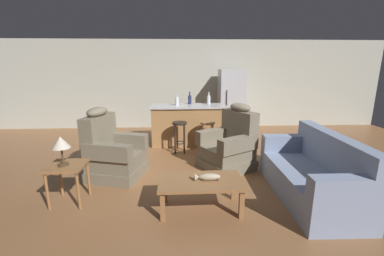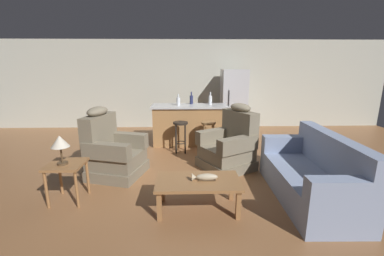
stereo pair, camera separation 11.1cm
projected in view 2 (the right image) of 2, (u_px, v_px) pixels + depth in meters
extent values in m
plane|color=brown|center=(191.00, 164.00, 5.00)|extent=(12.00, 12.00, 0.00)
cube|color=#B2B2A3|center=(188.00, 85.00, 7.72)|extent=(12.00, 0.05, 2.60)
cube|color=olive|center=(198.00, 181.00, 3.35)|extent=(1.10, 0.60, 0.04)
cube|color=olive|center=(159.00, 206.00, 3.16)|extent=(0.06, 0.06, 0.38)
cube|color=olive|center=(238.00, 205.00, 3.19)|extent=(0.06, 0.06, 0.38)
cube|color=olive|center=(163.00, 188.00, 3.62)|extent=(0.06, 0.06, 0.38)
cube|color=olive|center=(231.00, 187.00, 3.65)|extent=(0.06, 0.06, 0.38)
cube|color=#4C3823|center=(207.00, 180.00, 3.35)|extent=(0.22, 0.07, 0.01)
ellipsoid|color=tan|center=(207.00, 177.00, 3.34)|extent=(0.28, 0.09, 0.09)
cone|color=tan|center=(194.00, 177.00, 3.33)|extent=(0.06, 0.10, 0.10)
cube|color=#8493B2|center=(306.00, 192.00, 3.71)|extent=(0.88, 1.92, 0.20)
cube|color=#8493B2|center=(308.00, 178.00, 3.66)|extent=(0.88, 1.92, 0.22)
cube|color=#8493B2|center=(333.00, 154.00, 3.57)|extent=(0.24, 1.90, 0.52)
cube|color=#8493B2|center=(345.00, 191.00, 2.77)|extent=(0.84, 0.22, 0.28)
cube|color=#8493B2|center=(287.00, 144.00, 4.42)|extent=(0.84, 0.22, 0.28)
cube|color=#756B56|center=(118.00, 170.00, 4.49)|extent=(1.03, 1.03, 0.18)
cube|color=#756B56|center=(117.00, 159.00, 4.44)|extent=(0.97, 0.94, 0.24)
cube|color=#756B56|center=(99.00, 133.00, 4.41)|extent=(0.43, 0.79, 0.64)
ellipsoid|color=#756B56|center=(97.00, 111.00, 4.31)|extent=(0.38, 0.52, 0.16)
cube|color=#756B56|center=(126.00, 140.00, 4.69)|extent=(0.82, 0.39, 0.26)
cube|color=#756B56|center=(106.00, 151.00, 4.07)|extent=(0.82, 0.39, 0.26)
cube|color=#756B56|center=(226.00, 163.00, 4.80)|extent=(1.15, 1.15, 0.18)
cube|color=#756B56|center=(226.00, 153.00, 4.74)|extent=(1.07, 1.05, 0.24)
cube|color=#756B56|center=(240.00, 128.00, 4.79)|extent=(0.58, 0.78, 0.64)
ellipsoid|color=#756B56|center=(241.00, 108.00, 4.70)|extent=(0.46, 0.53, 0.16)
cube|color=#756B56|center=(238.00, 145.00, 4.40)|extent=(0.78, 0.55, 0.26)
cube|color=#756B56|center=(215.00, 136.00, 4.95)|extent=(0.78, 0.55, 0.26)
cube|color=olive|center=(66.00, 165.00, 3.55)|extent=(0.48, 0.48, 0.04)
cylinder|color=olive|center=(46.00, 190.00, 3.41)|extent=(0.04, 0.04, 0.52)
cylinder|color=olive|center=(77.00, 190.00, 3.43)|extent=(0.04, 0.04, 0.52)
cylinder|color=olive|center=(60.00, 177.00, 3.80)|extent=(0.04, 0.04, 0.52)
cylinder|color=olive|center=(88.00, 177.00, 3.81)|extent=(0.04, 0.04, 0.52)
cylinder|color=#4C3823|center=(63.00, 163.00, 3.50)|extent=(0.14, 0.14, 0.03)
cylinder|color=#4C3823|center=(62.00, 155.00, 3.47)|extent=(0.02, 0.02, 0.22)
cone|color=beige|center=(60.00, 141.00, 3.43)|extent=(0.24, 0.24, 0.16)
cube|color=#9E7042|center=(190.00, 125.00, 6.20)|extent=(1.71, 0.63, 0.91)
cube|color=#B2B2B2|center=(190.00, 106.00, 6.09)|extent=(1.80, 0.70, 0.04)
cylinder|color=black|center=(180.00, 123.00, 5.54)|extent=(0.32, 0.32, 0.04)
torus|color=black|center=(181.00, 142.00, 5.64)|extent=(0.23, 0.23, 0.02)
cylinder|color=black|center=(176.00, 139.00, 5.52)|extent=(0.04, 0.04, 0.64)
cylinder|color=black|center=(185.00, 139.00, 5.53)|extent=(0.04, 0.04, 0.64)
cylinder|color=black|center=(176.00, 137.00, 5.71)|extent=(0.04, 0.04, 0.64)
cylinder|color=black|center=(185.00, 137.00, 5.72)|extent=(0.04, 0.04, 0.64)
cylinder|color=olive|center=(208.00, 123.00, 5.56)|extent=(0.32, 0.32, 0.04)
torus|color=olive|center=(208.00, 142.00, 5.66)|extent=(0.23, 0.23, 0.02)
cylinder|color=olive|center=(204.00, 139.00, 5.54)|extent=(0.04, 0.04, 0.64)
cylinder|color=olive|center=(213.00, 139.00, 5.54)|extent=(0.04, 0.04, 0.64)
cylinder|color=olive|center=(203.00, 137.00, 5.73)|extent=(0.04, 0.04, 0.64)
cylinder|color=olive|center=(212.00, 137.00, 5.74)|extent=(0.04, 0.04, 0.64)
cube|color=#B7B7BC|center=(233.00, 101.00, 7.30)|extent=(0.70, 0.66, 1.76)
cylinder|color=#333338|center=(229.00, 100.00, 6.94)|extent=(0.02, 0.02, 0.50)
cylinder|color=silver|center=(178.00, 101.00, 6.04)|extent=(0.09, 0.09, 0.19)
cylinder|color=silver|center=(178.00, 96.00, 6.01)|extent=(0.03, 0.03, 0.08)
cylinder|color=silver|center=(210.00, 100.00, 6.20)|extent=(0.08, 0.08, 0.21)
cylinder|color=silver|center=(210.00, 94.00, 6.17)|extent=(0.03, 0.03, 0.09)
cylinder|color=#23284C|center=(191.00, 100.00, 6.24)|extent=(0.08, 0.08, 0.21)
cylinder|color=#23284C|center=(191.00, 94.00, 6.21)|extent=(0.03, 0.03, 0.09)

